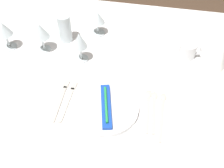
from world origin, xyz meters
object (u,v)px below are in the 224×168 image
Objects in this scene: dinner_plate at (106,108)px; fork_inner at (61,99)px; fork_outer at (69,99)px; spoon_tea at (162,111)px; spoon_dessert at (154,107)px; wine_glass_far at (80,42)px; spoon_soup at (148,105)px; coffee_cup_left at (188,50)px; wine_glass_centre at (40,32)px; napkin_folded at (221,56)px; wine_glass_left at (4,30)px; drink_tumbler at (65,30)px; wine_glass_right at (97,19)px; toothbrush_package at (106,106)px.

dinner_plate is 0.19m from fork_inner.
spoon_tea reaches higher than fork_outer.
spoon_dessert is 1.37× the size of wine_glass_far.
fork_inner is 1.06× the size of spoon_dessert.
spoon_soup is at bearing 5.67° from fork_outer.
wine_glass_centre reaches higher than coffee_cup_left.
wine_glass_far is at bearing -174.44° from napkin_folded.
spoon_dessert is (0.34, 0.03, -0.00)m from fork_outer.
wine_glass_far is (-0.35, 0.22, 0.10)m from spoon_dessert.
spoon_tea is at bearing -18.14° from wine_glass_left.
fork_inner is 0.27m from wine_glass_far.
drink_tumbler is (-0.44, 0.34, 0.06)m from spoon_soup.
wine_glass_right is at bearing 38.08° from wine_glass_centre.
spoon_dessert is (0.18, 0.05, -0.01)m from dinner_plate.
wine_glass_left is (-0.35, 0.26, 0.10)m from fork_inner.
fork_outer is 0.47m from wine_glass_left.
toothbrush_package is 0.50m from wine_glass_right.
spoon_dessert is (0.18, 0.05, -0.02)m from toothbrush_package.
fork_outer is 1.42× the size of napkin_folded.
spoon_soup is at bearing 172.74° from spoon_dessert.
wine_glass_right is (0.39, 0.19, -0.01)m from wine_glass_left.
wine_glass_far reaches higher than toothbrush_package.
toothbrush_package is 0.47m from coffee_cup_left.
wine_glass_right is (-0.44, 0.11, 0.04)m from coffee_cup_left.
napkin_folded reaches higher than wine_glass_left.
wine_glass_centre reaches higher than fork_outer.
spoon_dessert is 0.58m from drink_tumbler.
wine_glass_centre is (-0.67, -0.07, 0.06)m from coffee_cup_left.
coffee_cup_left is 0.49m from wine_glass_far.
spoon_tea is 0.37m from napkin_folded.
coffee_cup_left is at bearing 69.41° from spoon_dessert.
fork_outer is at bearing -92.16° from wine_glass_right.
spoon_tea is 1.67× the size of drink_tumbler.
coffee_cup_left is 0.77× the size of drink_tumbler.
spoon_tea is 1.58× the size of napkin_folded.
fork_inner is at bearing -144.66° from coffee_cup_left.
spoon_soup is at bearing -37.44° from drink_tumbler.
spoon_soup is (0.32, 0.03, -0.00)m from fork_outer.
spoon_tea is (0.03, -0.01, 0.00)m from spoon_dessert.
fork_outer is 1.43× the size of wine_glass_centre.
wine_glass_left is at bearing 177.34° from wine_glass_far.
spoon_dessert is at bearing 4.60° from fork_inner.
fork_inner is 0.94× the size of spoon_tea.
wine_glass_far is at bearing 147.14° from spoon_soup.
coffee_cup_left is at bearing 50.60° from toothbrush_package.
dinner_plate is 0.48m from drink_tumbler.
wine_glass_left reaches higher than fork_inner.
wine_glass_left is at bearing 162.05° from spoon_dessert.
drink_tumbler is at bearing 144.56° from spoon_tea.
wine_glass_far is (-0.47, -0.10, 0.06)m from coffee_cup_left.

